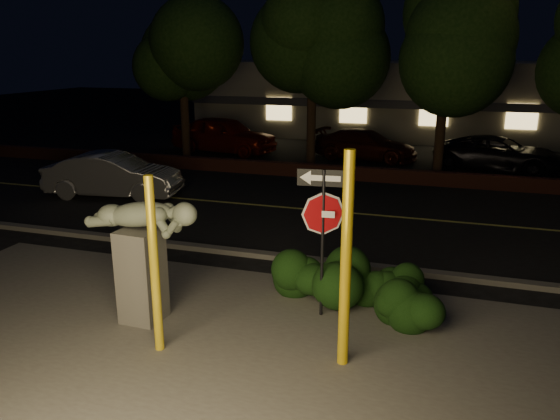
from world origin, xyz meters
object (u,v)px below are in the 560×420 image
at_px(yellow_pole_left, 154,266).
at_px(signpost, 323,214).
at_px(parked_car_darkred, 365,145).
at_px(parked_car_red, 224,135).
at_px(yellow_pole_right, 346,262).
at_px(sculpture, 141,246).
at_px(parked_car_dark, 499,154).
at_px(silver_sedan, 113,175).

xyz_separation_m(yellow_pole_left, signpost, (2.15, 1.89, 0.48)).
height_order(signpost, parked_car_darkred, signpost).
bearing_deg(parked_car_red, signpost, -141.88).
bearing_deg(signpost, yellow_pole_right, -70.67).
relative_size(yellow_pole_right, signpost, 1.23).
bearing_deg(parked_car_darkred, yellow_pole_right, -162.51).
height_order(sculpture, parked_car_dark, sculpture).
relative_size(yellow_pole_left, silver_sedan, 0.66).
distance_m(silver_sedan, parked_car_red, 8.51).
distance_m(yellow_pole_left, yellow_pole_right, 2.87).
xyz_separation_m(signpost, parked_car_darkred, (-1.55, 14.88, -1.24)).
bearing_deg(silver_sedan, yellow_pole_right, -138.56).
height_order(parked_car_red, parked_car_darkred, parked_car_red).
relative_size(yellow_pole_right, sculpture, 1.47).
height_order(yellow_pole_right, parked_car_red, yellow_pole_right).
xyz_separation_m(parked_car_red, parked_car_darkred, (6.52, 0.26, -0.20)).
bearing_deg(parked_car_darkred, silver_sedan, 152.16).
distance_m(yellow_pole_right, parked_car_red, 18.28).
height_order(silver_sedan, parked_car_red, parked_car_red).
xyz_separation_m(yellow_pole_right, silver_sedan, (-8.97, 7.53, -0.92)).
relative_size(yellow_pole_left, parked_car_darkred, 0.63).
relative_size(yellow_pole_left, yellow_pole_right, 0.86).
relative_size(yellow_pole_left, parked_car_red, 0.57).
relative_size(signpost, sculpture, 1.19).
bearing_deg(yellow_pole_right, parked_car_dark, 78.59).
distance_m(parked_car_darkred, parked_car_dark, 5.41).
bearing_deg(sculpture, parked_car_dark, 69.08).
bearing_deg(parked_car_red, yellow_pole_left, -151.06).
xyz_separation_m(sculpture, parked_car_darkred, (1.31, 15.97, -0.72)).
bearing_deg(parked_car_darkred, sculpture, -174.96).
bearing_deg(yellow_pole_right, parked_car_darkred, 97.76).
height_order(yellow_pole_left, sculpture, yellow_pole_left).
bearing_deg(yellow_pole_left, sculpture, 131.36).
bearing_deg(silver_sedan, parked_car_darkred, -46.11).
xyz_separation_m(yellow_pole_left, silver_sedan, (-6.15, 8.01, -0.70)).
relative_size(yellow_pole_left, parked_car_dark, 0.58).
distance_m(yellow_pole_right, signpost, 1.59).
bearing_deg(signpost, silver_sedan, 137.73).
bearing_deg(parked_car_dark, parked_car_red, 99.89).
xyz_separation_m(yellow_pole_right, parked_car_darkred, (-2.22, 16.30, -0.98)).
bearing_deg(silver_sedan, parked_car_red, -10.08).
bearing_deg(parked_car_red, parked_car_darkred, -78.47).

